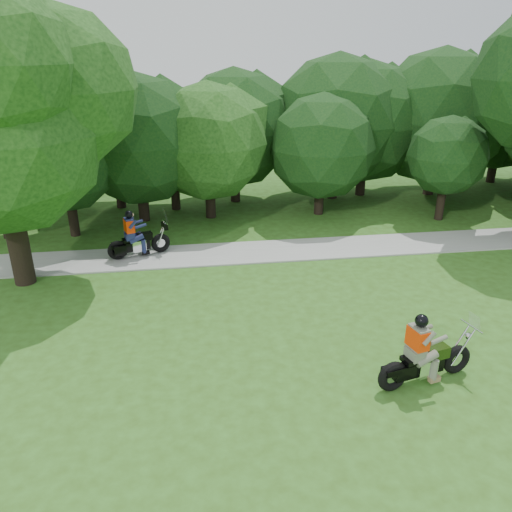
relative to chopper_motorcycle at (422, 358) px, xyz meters
name	(u,v)px	position (x,y,z in m)	size (l,w,h in m)	color
ground	(395,368)	(-0.35, 0.61, -0.69)	(100.00, 100.00, 0.00)	#325317
walkway	(315,249)	(-0.35, 8.61, -0.66)	(60.00, 2.20, 0.06)	gray
tree_line	(328,129)	(1.81, 15.14, 2.95)	(40.34, 12.20, 7.51)	black
chopper_motorcycle	(422,358)	(0.00, 0.00, 0.00)	(2.61, 1.04, 1.88)	black
touring_motorcycle	(135,240)	(-7.28, 8.76, 0.03)	(2.34, 1.27, 1.83)	black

